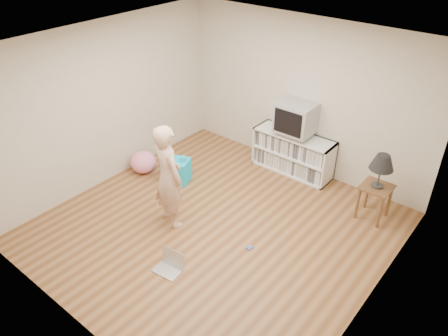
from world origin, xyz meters
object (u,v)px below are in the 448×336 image
media_unit (293,153)px  dvd_deck (295,133)px  person (168,176)px  laptop (170,264)px  plush_pink (143,162)px  plush_blue (176,170)px  crt_tv (296,118)px  side_table (375,194)px  table_lamp (382,163)px

media_unit → dvd_deck: 0.39m
media_unit → person: person is taller
dvd_deck → laptop: (0.05, -3.02, -0.67)m
dvd_deck → laptop: dvd_deck is taller
dvd_deck → plush_pink: 2.63m
plush_blue → crt_tv: bearing=27.5°
side_table → laptop: side_table is taller
side_table → plush_pink: bearing=-160.4°
table_lamp → media_unit: bearing=166.5°
media_unit → plush_blue: bearing=-131.5°
media_unit → laptop: size_ratio=3.72×
crt_tv → table_lamp: crt_tv is taller
dvd_deck → plush_blue: dvd_deck is taller
dvd_deck → table_lamp: (1.61, -0.37, 0.21)m
media_unit → table_lamp: 1.76m
crt_tv → plush_blue: size_ratio=1.18×
crt_tv → person: bearing=-105.1°
table_lamp → person: size_ratio=0.33×
media_unit → plush_pink: media_unit is taller
side_table → plush_blue: (-2.94, -1.12, -0.21)m
plush_pink → laptop: bearing=-34.2°
plush_pink → dvd_deck: bearing=39.8°
dvd_deck → laptop: 3.10m
dvd_deck → table_lamp: bearing=-13.0°
media_unit → person: bearing=-105.0°
person → table_lamp: bearing=-124.2°
crt_tv → laptop: size_ratio=1.59×
table_lamp → laptop: bearing=-120.5°
crt_tv → table_lamp: size_ratio=1.17×
laptop → plush_pink: 2.45m
dvd_deck → plush_blue: 2.07m
crt_tv → person: size_ratio=0.38×
dvd_deck → laptop: bearing=-89.1°
crt_tv → plush_blue: 2.16m
side_table → person: person is taller
person → laptop: person is taller
side_table → plush_blue: size_ratio=1.08×
laptop → plush_pink: (-2.02, 1.38, 0.12)m
table_lamp → plush_pink: (-3.59, -1.28, -0.75)m
plush_pink → side_table: bearing=19.6°
dvd_deck → side_table: dvd_deck is taller
media_unit → side_table: media_unit is taller
media_unit → laptop: 3.05m
media_unit → person: 2.46m
person → plush_blue: 1.24m
side_table → person: size_ratio=0.35×
side_table → table_lamp: table_lamp is taller
dvd_deck → table_lamp: 1.66m
dvd_deck → plush_blue: bearing=-131.8°
crt_tv → person: person is taller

